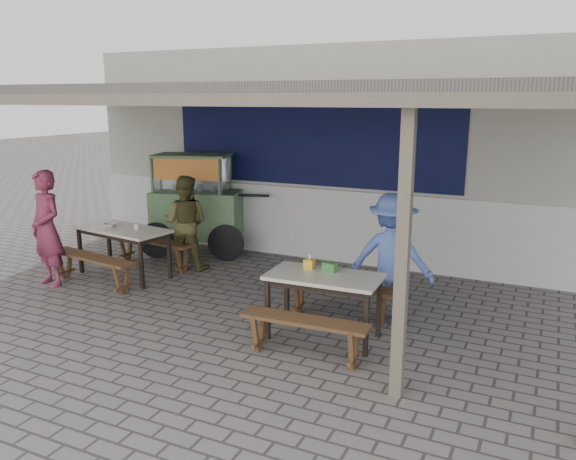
% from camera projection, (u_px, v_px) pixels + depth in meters
% --- Properties ---
extents(ground, '(60.00, 60.00, 0.00)m').
position_uv_depth(ground, '(228.00, 319.00, 6.94)').
color(ground, '#635D5A').
rests_on(ground, ground).
extents(back_wall, '(9.00, 1.28, 3.50)m').
position_uv_depth(back_wall, '(334.00, 154.00, 9.70)').
color(back_wall, beige).
rests_on(back_wall, ground).
extents(warung_roof, '(9.00, 4.21, 2.81)m').
position_uv_depth(warung_roof, '(261.00, 94.00, 7.10)').
color(warung_roof, '#59524C').
rests_on(warung_roof, ground).
extents(table_left, '(1.58, 0.88, 0.75)m').
position_uv_depth(table_left, '(123.00, 233.00, 8.50)').
color(table_left, white).
rests_on(table_left, ground).
extents(bench_left_street, '(1.62, 0.51, 0.45)m').
position_uv_depth(bench_left_street, '(92.00, 263.00, 8.10)').
color(bench_left_street, brown).
rests_on(bench_left_street, ground).
extents(bench_left_wall, '(1.62, 0.51, 0.45)m').
position_uv_depth(bench_left_wall, '(153.00, 246.00, 9.05)').
color(bench_left_wall, brown).
rests_on(bench_left_wall, ground).
extents(table_right, '(1.28, 0.72, 0.75)m').
position_uv_depth(table_right, '(324.00, 282.00, 6.25)').
color(table_right, white).
rests_on(table_right, ground).
extents(bench_right_street, '(1.37, 0.34, 0.45)m').
position_uv_depth(bench_right_street, '(305.00, 329.00, 5.80)').
color(bench_right_street, brown).
rests_on(bench_right_street, ground).
extents(bench_right_wall, '(1.37, 0.34, 0.45)m').
position_uv_depth(bench_right_wall, '(339.00, 294.00, 6.85)').
color(bench_right_wall, brown).
rests_on(bench_right_wall, ground).
extents(vendor_cart, '(2.05, 1.29, 1.74)m').
position_uv_depth(vendor_cart, '(196.00, 200.00, 9.69)').
color(vendor_cart, '#648B5C').
rests_on(vendor_cart, ground).
extents(patron_street_side, '(0.69, 0.54, 1.68)m').
position_uv_depth(patron_street_side, '(47.00, 229.00, 8.03)').
color(patron_street_side, '#822C47').
rests_on(patron_street_side, ground).
extents(patron_wall_side, '(0.85, 0.74, 1.50)m').
position_uv_depth(patron_wall_side, '(185.00, 223.00, 8.84)').
color(patron_wall_side, brown).
rests_on(patron_wall_side, ground).
extents(patron_right_table, '(1.05, 0.65, 1.58)m').
position_uv_depth(patron_right_table, '(392.00, 258.00, 6.77)').
color(patron_right_table, '#4F68BA').
rests_on(patron_right_table, ground).
extents(tissue_box, '(0.11, 0.11, 0.11)m').
position_uv_depth(tissue_box, '(310.00, 264.00, 6.45)').
color(tissue_box, gold).
rests_on(tissue_box, table_right).
extents(donation_box, '(0.17, 0.12, 0.10)m').
position_uv_depth(donation_box, '(330.00, 267.00, 6.34)').
color(donation_box, '#397C37').
rests_on(donation_box, table_right).
extents(condiment_jar, '(0.08, 0.08, 0.09)m').
position_uv_depth(condiment_jar, '(137.00, 226.00, 8.40)').
color(condiment_jar, silver).
rests_on(condiment_jar, table_left).
extents(condiment_bowl, '(0.24, 0.24, 0.05)m').
position_uv_depth(condiment_bowl, '(110.00, 225.00, 8.58)').
color(condiment_bowl, silver).
rests_on(condiment_bowl, table_left).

